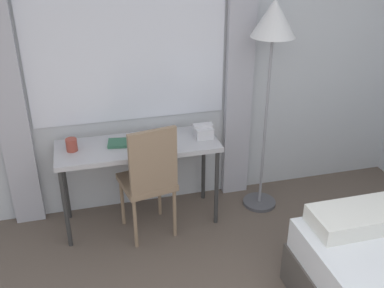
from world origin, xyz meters
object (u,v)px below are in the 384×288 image
at_px(telephone, 203,131).
at_px(book, 122,143).
at_px(desk_chair, 149,176).
at_px(desk, 138,151).
at_px(mug, 72,145).
at_px(standing_lamp, 273,35).

bearing_deg(telephone, book, 178.25).
distance_m(desk_chair, telephone, 0.60).
xyz_separation_m(desk, mug, (-0.52, 0.02, 0.12)).
height_order(telephone, book, telephone).
relative_size(telephone, mug, 1.71).
bearing_deg(standing_lamp, telephone, 175.57).
relative_size(desk_chair, telephone, 5.85).
bearing_deg(mug, standing_lamp, -1.78).
distance_m(telephone, mug, 1.07).
distance_m(desk, desk_chair, 0.26).
distance_m(desk_chair, mug, 0.66).
height_order(standing_lamp, telephone, standing_lamp).
bearing_deg(desk, book, 166.01).
xyz_separation_m(desk_chair, telephone, (0.51, 0.24, 0.23)).
bearing_deg(desk_chair, book, 112.99).
height_order(desk, book, book).
height_order(desk, telephone, telephone).
relative_size(desk, telephone, 7.63).
relative_size(desk_chair, book, 4.12).
bearing_deg(standing_lamp, mug, 178.22).
height_order(desk, standing_lamp, standing_lamp).
distance_m(book, mug, 0.40).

